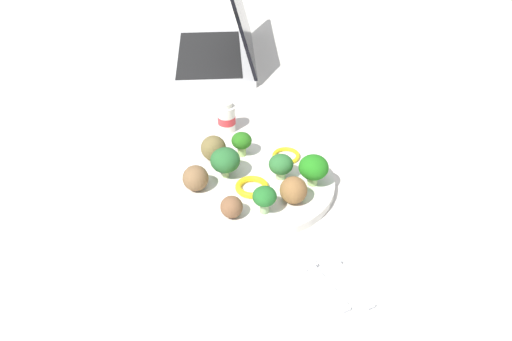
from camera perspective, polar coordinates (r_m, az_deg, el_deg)
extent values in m
plane|color=silver|center=(0.99, 0.00, -1.68)|extent=(4.00, 4.00, 0.00)
cylinder|color=white|center=(0.98, 0.00, -1.32)|extent=(0.28, 0.28, 0.02)
cylinder|color=#A5CB7B|center=(0.97, 5.89, -1.00)|extent=(0.02, 0.02, 0.02)
ellipsoid|color=#22791B|center=(0.95, 6.00, 0.34)|extent=(0.05, 0.05, 0.04)
cylinder|color=#A5C582|center=(0.98, 2.57, -0.44)|extent=(0.02, 0.02, 0.01)
ellipsoid|color=#2E6B32|center=(0.96, 2.61, 0.65)|extent=(0.04, 0.04, 0.03)
cylinder|color=#A2BC7A|center=(0.98, -3.16, -0.23)|extent=(0.01, 0.01, 0.02)
ellipsoid|color=#28642E|center=(0.97, -3.21, 1.08)|extent=(0.05, 0.05, 0.04)
cylinder|color=#A7CA75|center=(1.03, -1.49, 2.05)|extent=(0.02, 0.02, 0.02)
ellipsoid|color=#286B1A|center=(1.02, -1.51, 3.12)|extent=(0.04, 0.04, 0.03)
cylinder|color=#96BA7E|center=(0.90, 0.88, -3.86)|extent=(0.02, 0.02, 0.02)
ellipsoid|color=#236928|center=(0.89, 0.89, -2.69)|extent=(0.04, 0.04, 0.03)
sphere|color=brown|center=(0.89, -2.55, -3.80)|extent=(0.04, 0.04, 0.04)
sphere|color=brown|center=(0.95, -6.29, -0.79)|extent=(0.05, 0.05, 0.05)
sphere|color=brown|center=(0.92, 3.91, -2.04)|extent=(0.05, 0.05, 0.05)
sphere|color=brown|center=(1.02, -4.44, 2.34)|extent=(0.05, 0.05, 0.05)
torus|color=yellow|center=(1.03, 3.14, 1.55)|extent=(0.07, 0.07, 0.01)
torus|color=yellow|center=(0.95, -0.43, -1.71)|extent=(0.08, 0.08, 0.01)
cube|color=white|center=(0.83, 8.01, -11.08)|extent=(0.17, 0.12, 0.01)
cube|color=silver|center=(0.81, 7.59, -12.00)|extent=(0.09, 0.01, 0.01)
cube|color=silver|center=(0.84, 5.28, -9.35)|extent=(0.03, 0.02, 0.01)
cube|color=silver|center=(0.82, 10.11, -11.61)|extent=(0.09, 0.02, 0.01)
cube|color=silver|center=(0.86, 7.42, -8.43)|extent=(0.06, 0.02, 0.01)
cylinder|color=white|center=(1.13, -3.07, 5.43)|extent=(0.04, 0.04, 0.06)
cylinder|color=red|center=(1.13, -3.06, 5.31)|extent=(0.04, 0.04, 0.02)
cylinder|color=silver|center=(1.11, -3.12, 6.87)|extent=(0.03, 0.03, 0.01)
cube|color=silver|center=(1.44, -4.84, 11.65)|extent=(0.38, 0.33, 0.02)
cube|color=black|center=(1.44, -4.85, 11.97)|extent=(0.32, 0.26, 0.00)
cube|color=black|center=(1.40, -1.49, 15.67)|extent=(0.31, 0.18, 0.20)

